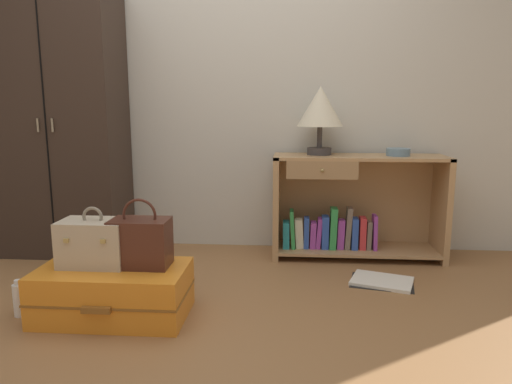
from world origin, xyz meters
name	(u,v)px	position (x,y,z in m)	size (l,w,h in m)	color
ground_plane	(195,333)	(0.00, 0.00, 0.00)	(9.00, 9.00, 0.00)	olive
back_wall	(232,74)	(0.00, 1.50, 1.30)	(6.40, 0.10, 2.60)	beige
wardrobe	(62,124)	(-1.18, 1.20, 0.94)	(0.84, 0.47, 1.88)	#33261E
bookshelf	(351,208)	(0.87, 1.25, 0.35)	(1.19, 0.39, 0.73)	tan
table_lamp	(320,109)	(0.64, 1.27, 1.05)	(0.32, 0.32, 0.47)	#3D3838
bowl	(398,152)	(1.18, 1.24, 0.75)	(0.16, 0.16, 0.05)	slate
suitcase_large	(114,292)	(-0.45, 0.15, 0.13)	(0.75, 0.44, 0.26)	orange
train_case	(94,242)	(-0.55, 0.19, 0.38)	(0.34, 0.22, 0.31)	#B7A88E
handbag	(141,242)	(-0.31, 0.19, 0.39)	(0.29, 0.18, 0.35)	#472319
bottle	(19,299)	(-0.93, 0.12, 0.09)	(0.06, 0.06, 0.19)	white
open_book_on_floor	(382,281)	(1.01, 0.73, 0.01)	(0.42, 0.36, 0.02)	white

